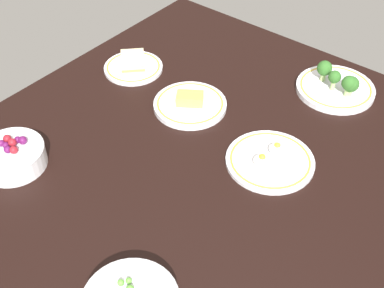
% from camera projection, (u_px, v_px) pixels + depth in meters
% --- Properties ---
extents(dining_table, '(1.22, 1.07, 0.04)m').
position_uv_depth(dining_table, '(192.00, 156.00, 1.32)').
color(dining_table, black).
rests_on(dining_table, ground).
extents(plate_cheese, '(0.20, 0.20, 0.04)m').
position_uv_depth(plate_cheese, '(190.00, 104.00, 1.43)').
color(plate_cheese, silver).
rests_on(plate_cheese, dining_table).
extents(plate_eggs, '(0.22, 0.22, 0.04)m').
position_uv_depth(plate_eggs, '(270.00, 160.00, 1.27)').
color(plate_eggs, silver).
rests_on(plate_eggs, dining_table).
extents(bowl_berries, '(0.16, 0.16, 0.07)m').
position_uv_depth(bowl_berries, '(12.00, 156.00, 1.25)').
color(bowl_berries, silver).
rests_on(bowl_berries, dining_table).
extents(plate_sandwich, '(0.17, 0.17, 0.04)m').
position_uv_depth(plate_sandwich, '(133.00, 66.00, 1.56)').
color(plate_sandwich, silver).
rests_on(plate_sandwich, dining_table).
extents(plate_broccoli, '(0.22, 0.22, 0.08)m').
position_uv_depth(plate_broccoli, '(336.00, 86.00, 1.47)').
color(plate_broccoli, silver).
rests_on(plate_broccoli, dining_table).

